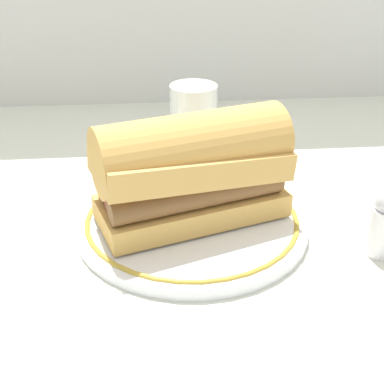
{
  "coord_description": "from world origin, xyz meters",
  "views": [
    {
      "loc": [
        -0.05,
        -0.52,
        0.32
      ],
      "look_at": [
        -0.01,
        -0.02,
        0.04
      ],
      "focal_mm": 49.07,
      "sensor_mm": 36.0,
      "label": 1
    }
  ],
  "objects_px": {
    "sausage_sandwich": "(192,168)",
    "drinking_glass": "(193,125)",
    "plate": "(192,221)",
    "salt_shaker": "(384,223)"
  },
  "relations": [
    {
      "from": "sausage_sandwich",
      "to": "drinking_glass",
      "type": "height_order",
      "value": "sausage_sandwich"
    },
    {
      "from": "plate",
      "to": "salt_shaker",
      "type": "height_order",
      "value": "salt_shaker"
    },
    {
      "from": "drinking_glass",
      "to": "salt_shaker",
      "type": "height_order",
      "value": "drinking_glass"
    },
    {
      "from": "plate",
      "to": "sausage_sandwich",
      "type": "bearing_deg",
      "value": 0.0
    },
    {
      "from": "drinking_glass",
      "to": "salt_shaker",
      "type": "xyz_separation_m",
      "value": [
        0.17,
        -0.27,
        -0.01
      ]
    },
    {
      "from": "sausage_sandwich",
      "to": "salt_shaker",
      "type": "relative_size",
      "value": 3.0
    },
    {
      "from": "sausage_sandwich",
      "to": "drinking_glass",
      "type": "relative_size",
      "value": 2.17
    },
    {
      "from": "plate",
      "to": "drinking_glass",
      "type": "relative_size",
      "value": 2.53
    },
    {
      "from": "plate",
      "to": "drinking_glass",
      "type": "xyz_separation_m",
      "value": [
        0.02,
        0.2,
        0.04
      ]
    },
    {
      "from": "sausage_sandwich",
      "to": "drinking_glass",
      "type": "bearing_deg",
      "value": 66.5
    }
  ]
}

